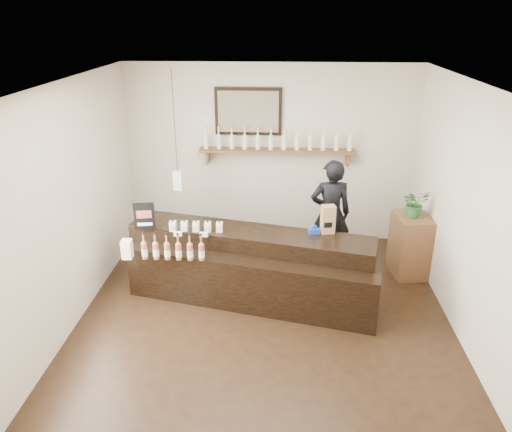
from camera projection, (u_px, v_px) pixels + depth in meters
The scene contains 10 objects.
ground at pixel (264, 321), 6.05m from camera, with size 5.00×5.00×0.00m, color black.
room_shell at pixel (265, 189), 5.40m from camera, with size 5.00×5.00×5.00m.
back_wall_decor at pixel (261, 134), 7.58m from camera, with size 2.66×0.96×1.69m.
counter at pixel (249, 268), 6.44m from camera, with size 3.23×1.57×1.04m.
promo_sign at pixel (144, 216), 6.33m from camera, with size 0.26×0.07×0.37m.
paper_bag at pixel (328, 219), 6.25m from camera, with size 0.19×0.15×0.36m.
tape_dispenser at pixel (314, 230), 6.27m from camera, with size 0.15×0.08×0.12m.
side_cabinet at pixel (410, 245), 7.02m from camera, with size 0.50×0.65×0.87m.
potted_plant at pixel (415, 203), 6.78m from camera, with size 0.35×0.30×0.39m, color #28652C.
shopkeeper at pixel (331, 207), 7.09m from camera, with size 0.66×0.43×1.81m, color black.
Camera 1 is at (0.19, -5.10, 3.49)m, focal length 35.00 mm.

